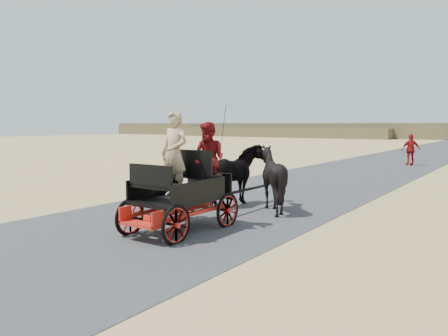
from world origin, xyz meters
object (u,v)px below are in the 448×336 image
Objects in this scene: horse_left at (237,175)px; pedestrian at (411,150)px; horse_right at (272,178)px; carriage at (181,214)px.

pedestrian is at bearing -94.66° from horse_left.
horse_right reaches higher than horse_left.
pedestrian reaches higher than carriage.
horse_left is 1.10m from horse_right.
horse_left is 15.34m from pedestrian.
pedestrian reaches higher than horse_left.
horse_right is 0.98× the size of pedestrian.
horse_right is at bearing -180.00° from horse_left.
pedestrian is (0.69, 18.29, 0.50)m from carriage.
carriage is at bearing 50.70° from pedestrian.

